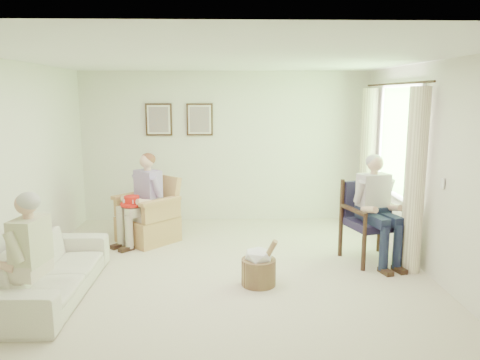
{
  "coord_description": "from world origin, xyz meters",
  "views": [
    {
      "loc": [
        0.0,
        -5.39,
        2.2
      ],
      "look_at": [
        0.19,
        0.9,
        1.05
      ],
      "focal_mm": 35.0,
      "sensor_mm": 36.0,
      "label": 1
    }
  ],
  "objects_px": {
    "person_dark": "(376,201)",
    "red_hat": "(132,202)",
    "person_wicker": "(146,193)",
    "hatbox": "(259,266)",
    "person_sofa": "(25,251)",
    "sofa": "(50,270)",
    "wood_armchair": "(371,217)",
    "wicker_armchair": "(148,221)"
  },
  "relations": [
    {
      "from": "sofa",
      "to": "person_wicker",
      "type": "relative_size",
      "value": 1.54
    },
    {
      "from": "person_dark",
      "to": "wood_armchair",
      "type": "bearing_deg",
      "value": 73.83
    },
    {
      "from": "red_hat",
      "to": "hatbox",
      "type": "distance_m",
      "value": 2.33
    },
    {
      "from": "wicker_armchair",
      "to": "hatbox",
      "type": "xyz_separation_m",
      "value": [
        1.57,
        -1.74,
        -0.08
      ]
    },
    {
      "from": "person_wicker",
      "to": "red_hat",
      "type": "bearing_deg",
      "value": -99.1
    },
    {
      "from": "person_dark",
      "to": "person_wicker",
      "type": "bearing_deg",
      "value": 147.66
    },
    {
      "from": "wood_armchair",
      "to": "red_hat",
      "type": "height_order",
      "value": "wood_armchair"
    },
    {
      "from": "hatbox",
      "to": "red_hat",
      "type": "bearing_deg",
      "value": 139.85
    },
    {
      "from": "wood_armchair",
      "to": "person_wicker",
      "type": "distance_m",
      "value": 3.23
    },
    {
      "from": "wood_armchair",
      "to": "person_dark",
      "type": "height_order",
      "value": "person_dark"
    },
    {
      "from": "sofa",
      "to": "person_dark",
      "type": "bearing_deg",
      "value": -76.61
    },
    {
      "from": "wicker_armchair",
      "to": "person_wicker",
      "type": "bearing_deg",
      "value": -46.84
    },
    {
      "from": "sofa",
      "to": "red_hat",
      "type": "height_order",
      "value": "red_hat"
    },
    {
      "from": "wood_armchair",
      "to": "person_dark",
      "type": "xyz_separation_m",
      "value": [
        0.0,
        -0.17,
        0.26
      ]
    },
    {
      "from": "wicker_armchair",
      "to": "person_dark",
      "type": "bearing_deg",
      "value": 24.81
    },
    {
      "from": "person_dark",
      "to": "wicker_armchair",
      "type": "bearing_deg",
      "value": 145.48
    },
    {
      "from": "person_dark",
      "to": "sofa",
      "type": "bearing_deg",
      "value": 177.22
    },
    {
      "from": "person_dark",
      "to": "red_hat",
      "type": "relative_size",
      "value": 4.26
    },
    {
      "from": "wood_armchair",
      "to": "person_wicker",
      "type": "xyz_separation_m",
      "value": [
        -3.14,
        0.74,
        0.19
      ]
    },
    {
      "from": "person_wicker",
      "to": "person_dark",
      "type": "bearing_deg",
      "value": 26.99
    },
    {
      "from": "wicker_armchair",
      "to": "sofa",
      "type": "height_order",
      "value": "wicker_armchair"
    },
    {
      "from": "wood_armchair",
      "to": "red_hat",
      "type": "distance_m",
      "value": 3.37
    },
    {
      "from": "sofa",
      "to": "person_sofa",
      "type": "relative_size",
      "value": 1.62
    },
    {
      "from": "person_sofa",
      "to": "red_hat",
      "type": "distance_m",
      "value": 2.34
    },
    {
      "from": "person_wicker",
      "to": "person_dark",
      "type": "distance_m",
      "value": 3.27
    },
    {
      "from": "sofa",
      "to": "hatbox",
      "type": "height_order",
      "value": "sofa"
    },
    {
      "from": "sofa",
      "to": "hatbox",
      "type": "distance_m",
      "value": 2.34
    },
    {
      "from": "wood_armchair",
      "to": "red_hat",
      "type": "xyz_separation_m",
      "value": [
        -3.32,
        0.6,
        0.1
      ]
    },
    {
      "from": "person_sofa",
      "to": "hatbox",
      "type": "relative_size",
      "value": 2.12
    },
    {
      "from": "wicker_armchair",
      "to": "person_dark",
      "type": "height_order",
      "value": "person_dark"
    },
    {
      "from": "wicker_armchair",
      "to": "wood_armchair",
      "type": "bearing_deg",
      "value": 27.69
    },
    {
      "from": "person_dark",
      "to": "person_sofa",
      "type": "height_order",
      "value": "person_dark"
    },
    {
      "from": "person_wicker",
      "to": "hatbox",
      "type": "relative_size",
      "value": 2.23
    },
    {
      "from": "wicker_armchair",
      "to": "hatbox",
      "type": "relative_size",
      "value": 1.66
    },
    {
      "from": "person_sofa",
      "to": "sofa",
      "type": "bearing_deg",
      "value": -170.92
    },
    {
      "from": "hatbox",
      "to": "person_dark",
      "type": "bearing_deg",
      "value": 23.92
    },
    {
      "from": "person_dark",
      "to": "hatbox",
      "type": "bearing_deg",
      "value": -172.25
    },
    {
      "from": "person_wicker",
      "to": "person_dark",
      "type": "height_order",
      "value": "person_dark"
    },
    {
      "from": "wicker_armchair",
      "to": "hatbox",
      "type": "distance_m",
      "value": 2.34
    },
    {
      "from": "sofa",
      "to": "wood_armchair",
      "type": "bearing_deg",
      "value": -74.24
    },
    {
      "from": "person_dark",
      "to": "red_hat",
      "type": "distance_m",
      "value": 3.41
    },
    {
      "from": "person_wicker",
      "to": "red_hat",
      "type": "height_order",
      "value": "person_wicker"
    }
  ]
}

